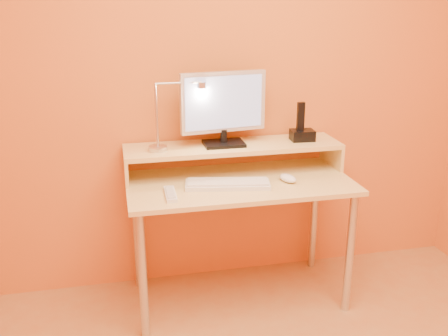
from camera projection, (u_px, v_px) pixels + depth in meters
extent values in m
cube|color=orange|center=(227.00, 73.00, 2.81)|extent=(3.00, 0.04, 2.50)
cylinder|color=silver|center=(143.00, 277.00, 2.46)|extent=(0.04, 0.04, 0.69)
cylinder|color=silver|center=(350.00, 254.00, 2.69)|extent=(0.04, 0.04, 0.69)
cylinder|color=silver|center=(137.00, 233.00, 2.92)|extent=(0.04, 0.04, 0.69)
cylinder|color=silver|center=(314.00, 217.00, 3.15)|extent=(0.04, 0.04, 0.69)
cube|color=#EECA75|center=(240.00, 183.00, 2.69)|extent=(1.20, 0.60, 0.02)
cube|color=#EECA75|center=(126.00, 168.00, 2.68)|extent=(0.02, 0.30, 0.14)
cube|color=#EECA75|center=(332.00, 154.00, 2.93)|extent=(0.02, 0.30, 0.14)
cube|color=#EECA75|center=(233.00, 147.00, 2.78)|extent=(1.20, 0.30, 0.02)
cube|color=black|center=(224.00, 144.00, 2.76)|extent=(0.22, 0.16, 0.02)
cylinder|color=black|center=(224.00, 136.00, 2.75)|extent=(0.04, 0.04, 0.07)
cube|color=#BBBBBC|center=(223.00, 102.00, 2.70)|extent=(0.48, 0.10, 0.32)
cube|color=black|center=(222.00, 101.00, 2.72)|extent=(0.43, 0.07, 0.28)
cube|color=#8C9ED4|center=(224.00, 103.00, 2.68)|extent=(0.43, 0.06, 0.28)
cylinder|color=silver|center=(158.00, 148.00, 2.66)|extent=(0.10, 0.10, 0.02)
cylinder|color=silver|center=(156.00, 116.00, 2.60)|extent=(0.01, 0.01, 0.33)
cylinder|color=silver|center=(179.00, 83.00, 2.57)|extent=(0.24, 0.01, 0.01)
cylinder|color=silver|center=(202.00, 85.00, 2.60)|extent=(0.04, 0.04, 0.03)
cylinder|color=#FFEAC6|center=(202.00, 88.00, 2.61)|extent=(0.03, 0.03, 0.00)
cube|color=black|center=(302.00, 135.00, 2.85)|extent=(0.14, 0.11, 0.06)
cube|color=black|center=(301.00, 116.00, 2.81)|extent=(0.04, 0.03, 0.16)
cube|color=#1418F0|center=(313.00, 137.00, 2.81)|extent=(0.01, 0.00, 0.04)
cube|color=silver|center=(228.00, 185.00, 2.60)|extent=(0.45, 0.22, 0.02)
ellipsoid|color=white|center=(288.00, 178.00, 2.67)|extent=(0.10, 0.13, 0.04)
cube|color=silver|center=(170.00, 194.00, 2.48)|extent=(0.06, 0.19, 0.02)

